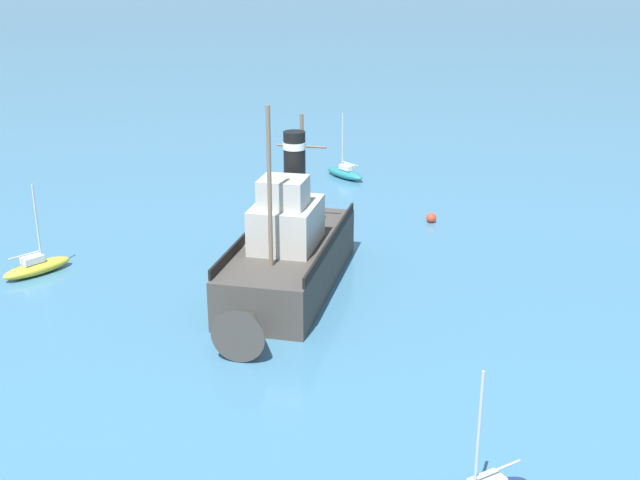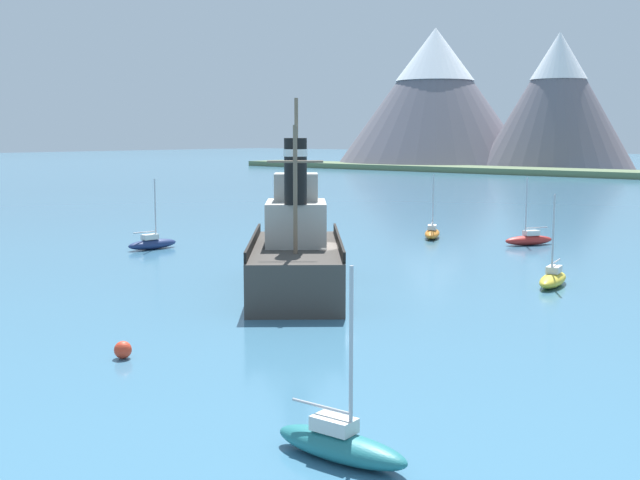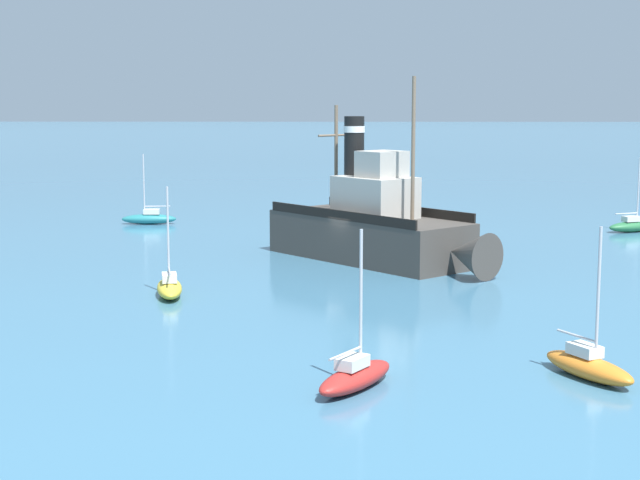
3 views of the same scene
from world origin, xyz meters
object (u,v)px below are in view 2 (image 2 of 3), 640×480
Objects in this scene: sailboat_red at (529,239)px; sailboat_navy at (152,243)px; sailboat_yellow at (553,278)px; sailboat_orange at (432,233)px; mooring_buoy at (123,350)px; old_tugboat at (296,255)px; sailboat_teal at (340,444)px.

sailboat_red is 1.00× the size of sailboat_navy.
sailboat_navy is (-27.25, -5.01, 0.00)m from sailboat_yellow.
sailboat_yellow is at bearing -39.28° from sailboat_orange.
sailboat_navy is 7.73× the size of mooring_buoy.
sailboat_red and sailboat_orange have the same top height.
sailboat_navy is at bearing -135.34° from sailboat_red.
old_tugboat is 2.66× the size of sailboat_teal.
sailboat_orange is (-21.17, 37.68, 0.00)m from sailboat_teal.
old_tugboat is at bearing -14.48° from sailboat_navy.
sailboat_red is 26.96m from sailboat_navy.
sailboat_teal is at bearing -77.20° from sailboat_yellow.
sailboat_navy is (-19.18, -18.95, 0.00)m from sailboat_red.
sailboat_teal is at bearing -31.28° from sailboat_navy.
sailboat_red is 7.73× the size of mooring_buoy.
sailboat_orange is (-5.85, 22.23, -1.40)m from old_tugboat.
sailboat_teal is (15.32, -15.46, -1.40)m from old_tugboat.
old_tugboat reaches higher than sailboat_yellow.
sailboat_orange is at bearing -170.22° from sailboat_red.
sailboat_red is 16.11m from sailboat_yellow.
sailboat_orange is at bearing 105.00° from mooring_buoy.
sailboat_red and sailboat_yellow have the same top height.
sailboat_red is at bearing 86.20° from old_tugboat.
sailboat_red is at bearing 9.78° from sailboat_orange.
sailboat_navy is (-11.76, -17.68, 0.00)m from sailboat_orange.
old_tugboat reaches higher than sailboat_orange.
sailboat_orange is 1.00× the size of sailboat_navy.
old_tugboat is 14.03m from mooring_buoy.
old_tugboat is 21.81m from sailboat_teal.
sailboat_yellow is at bearing 102.80° from sailboat_teal.
sailboat_navy is 27.90m from mooring_buoy.
sailboat_teal is 11.79m from mooring_buoy.
sailboat_orange is at bearing 140.72° from sailboat_yellow.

